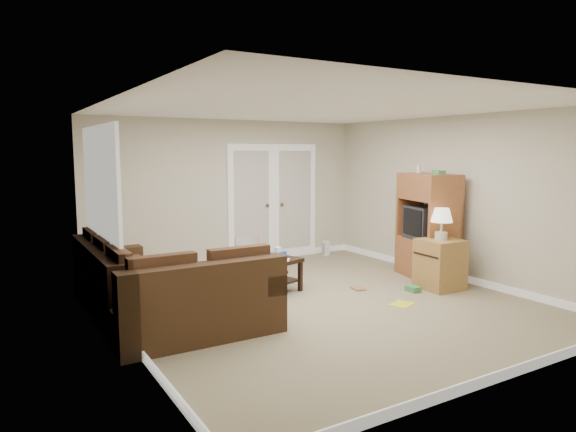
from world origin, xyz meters
TOP-DOWN VIEW (x-y plane):
  - floor at (0.00, 0.00)m, footprint 5.50×5.50m
  - ceiling at (0.00, 0.00)m, footprint 5.00×5.50m
  - wall_left at (-2.50, 0.00)m, footprint 0.02×5.50m
  - wall_right at (2.50, 0.00)m, footprint 0.02×5.50m
  - wall_back at (0.00, 2.75)m, footprint 5.00×0.02m
  - wall_front at (0.00, -2.75)m, footprint 5.00×0.02m
  - baseboards at (0.00, 0.00)m, footprint 5.00×5.50m
  - french_doors at (0.85, 2.71)m, footprint 1.80×0.05m
  - window_left at (-2.46, 1.00)m, footprint 0.05×1.92m
  - sectional_sofa at (-2.06, 0.33)m, footprint 1.82×2.72m
  - coffee_table at (-0.31, 1.04)m, footprint 0.88×1.27m
  - tv_armoire at (2.20, 0.24)m, footprint 0.79×1.12m
  - side_cabinet at (1.87, -0.33)m, footprint 0.57×0.57m
  - space_heater at (1.84, 2.45)m, footprint 0.12×0.10m
  - floor_magazine at (0.87, -0.64)m, footprint 0.38×0.34m
  - floor_greenbox at (1.43, -0.26)m, footprint 0.15×0.19m
  - floor_book at (0.77, 0.24)m, footprint 0.19×0.24m

SIDE VIEW (x-z plane):
  - floor at x=0.00m, z-range 0.00..0.00m
  - floor_magazine at x=0.87m, z-range 0.00..0.01m
  - floor_book at x=0.77m, z-range 0.00..0.02m
  - floor_greenbox at x=1.43m, z-range 0.00..0.08m
  - baseboards at x=0.00m, z-range 0.00..0.10m
  - space_heater at x=1.84m, z-range 0.00..0.28m
  - coffee_table at x=-0.31m, z-range -0.14..0.65m
  - sectional_sofa at x=-2.06m, z-range -0.09..0.75m
  - side_cabinet at x=1.87m, z-range -0.16..1.00m
  - tv_armoire at x=2.20m, z-range -0.05..1.69m
  - french_doors at x=0.85m, z-range -0.03..2.10m
  - wall_left at x=-2.50m, z-range 0.00..2.50m
  - wall_right at x=2.50m, z-range 0.00..2.50m
  - wall_back at x=0.00m, z-range 0.00..2.50m
  - wall_front at x=0.00m, z-range 0.00..2.50m
  - window_left at x=-2.46m, z-range 0.84..2.26m
  - ceiling at x=0.00m, z-range 2.49..2.51m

